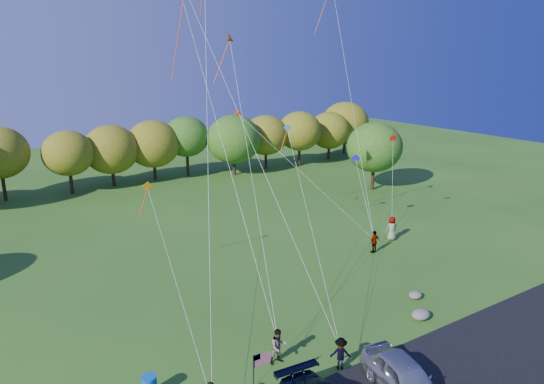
{
  "coord_description": "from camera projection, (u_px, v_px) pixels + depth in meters",
  "views": [
    {
      "loc": [
        -12.95,
        -15.7,
        14.08
      ],
      "look_at": [
        0.78,
        6.0,
        6.93
      ],
      "focal_mm": 32.0,
      "sensor_mm": 36.0,
      "label": 1
    }
  ],
  "objects": [
    {
      "name": "boulder_near",
      "position": [
        421.0,
        314.0,
        26.95
      ],
      "size": [
        1.12,
        0.88,
        0.56
      ],
      "primitive_type": "ellipsoid",
      "color": "gray",
      "rests_on": "ground"
    },
    {
      "name": "flyer_c",
      "position": [
        341.0,
        354.0,
        22.53
      ],
      "size": [
        1.17,
        1.08,
        1.58
      ],
      "primitive_type": "imported",
      "rotation": [
        0.0,
        0.0,
        2.51
      ],
      "color": "#4C4C59",
      "rests_on": "ground"
    },
    {
      "name": "flyer_d",
      "position": [
        374.0,
        242.0,
        36.01
      ],
      "size": [
        1.04,
        0.5,
        1.72
      ],
      "primitive_type": "imported",
      "rotation": [
        0.0,
        0.0,
        3.22
      ],
      "color": "#4C4C59",
      "rests_on": "ground"
    },
    {
      "name": "flyer_e",
      "position": [
        392.0,
        228.0,
        38.48
      ],
      "size": [
        1.09,
        0.88,
        1.93
      ],
      "primitive_type": "imported",
      "rotation": [
        0.0,
        0.0,
        2.82
      ],
      "color": "#4C4C59",
      "rests_on": "ground"
    },
    {
      "name": "minivan_silver",
      "position": [
        405.0,
        378.0,
        20.68
      ],
      "size": [
        2.74,
        4.99,
        1.61
      ],
      "primitive_type": "imported",
      "rotation": [
        0.0,
        0.0,
        -0.19
      ],
      "color": "#A6A9B1",
      "rests_on": "asphalt_lane"
    },
    {
      "name": "ground",
      "position": [
        325.0,
        362.0,
        23.22
      ],
      "size": [
        140.0,
        140.0,
        0.0
      ],
      "primitive_type": "plane",
      "color": "#2E5919",
      "rests_on": "ground"
    },
    {
      "name": "flyer_b",
      "position": [
        279.0,
        346.0,
        22.92
      ],
      "size": [
        0.93,
        0.76,
        1.77
      ],
      "primitive_type": "imported",
      "rotation": [
        0.0,
        0.0,
        -0.11
      ],
      "color": "#4C4C59",
      "rests_on": "ground"
    },
    {
      "name": "treeline",
      "position": [
        116.0,
        154.0,
        50.64
      ],
      "size": [
        75.34,
        27.05,
        7.81
      ],
      "color": "#3C2616",
      "rests_on": "ground"
    },
    {
      "name": "kites_aloft",
      "position": [
        234.0,
        8.0,
        31.4
      ],
      "size": [
        20.19,
        10.62,
        19.29
      ],
      "color": "red",
      "rests_on": "ground"
    },
    {
      "name": "flag_assembly",
      "position": [
        259.0,
        366.0,
        20.07
      ],
      "size": [
        0.87,
        0.56,
        2.34
      ],
      "color": "black",
      "rests_on": "ground"
    },
    {
      "name": "boulder_far",
      "position": [
        415.0,
        295.0,
        29.28
      ],
      "size": [
        0.86,
        0.72,
        0.45
      ],
      "primitive_type": "ellipsoid",
      "color": "gray",
      "rests_on": "ground"
    }
  ]
}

